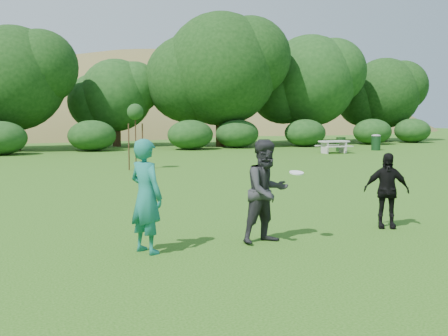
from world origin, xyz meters
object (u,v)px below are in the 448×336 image
object	(u,v)px
trash_can_near	(341,144)
picnic_table	(334,145)
trash_can_lidded	(376,142)
player_black	(386,190)
sapling	(135,114)
player_grey	(267,191)
player_teal	(146,196)

from	to	relation	value
trash_can_near	picnic_table	size ratio (longest dim) A/B	0.50
picnic_table	trash_can_lidded	xyz separation A→B (m)	(4.02, 1.21, 0.02)
player_black	trash_can_lidded	xyz separation A→B (m)	(15.36, 20.46, -0.27)
trash_can_near	picnic_table	xyz separation A→B (m)	(-1.30, -1.21, 0.07)
picnic_table	sapling	bearing A→B (deg)	-158.94
player_grey	trash_can_near	distance (m)	25.96
player_black	sapling	xyz separation A→B (m)	(-2.12, 14.07, 1.61)
sapling	picnic_table	xyz separation A→B (m)	(13.45, 5.18, -1.90)
player_teal	picnic_table	distance (m)	25.57
player_teal	trash_can_lidded	xyz separation A→B (m)	(20.67, 20.62, -0.47)
trash_can_lidded	trash_can_near	bearing A→B (deg)	-179.84
player_grey	player_black	xyz separation A→B (m)	(2.99, 0.26, -0.18)
player_black	trash_can_near	distance (m)	24.05
trash_can_near	picnic_table	bearing A→B (deg)	-137.20
player_black	sapling	world-z (taller)	sapling
sapling	trash_can_lidded	distance (m)	18.71
trash_can_near	sapling	xyz separation A→B (m)	(-14.76, -6.39, 1.97)
trash_can_near	trash_can_lidded	world-z (taller)	trash_can_lidded
trash_can_near	picnic_table	distance (m)	1.78
player_black	sapling	bearing A→B (deg)	127.23
trash_can_near	trash_can_lidded	size ratio (longest dim) A/B	0.86
sapling	trash_can_near	bearing A→B (deg)	23.40
player_teal	trash_can_lidded	world-z (taller)	player_teal
player_grey	picnic_table	world-z (taller)	player_grey
player_grey	trash_can_lidded	distance (m)	27.69
player_black	picnic_table	world-z (taller)	player_black
picnic_table	player_black	bearing A→B (deg)	-120.50
player_grey	sapling	world-z (taller)	sapling
player_black	trash_can_lidded	world-z (taller)	player_black
sapling	trash_can_lidded	bearing A→B (deg)	20.09
player_teal	trash_can_near	bearing A→B (deg)	-66.61
player_teal	sapling	size ratio (longest dim) A/B	0.71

